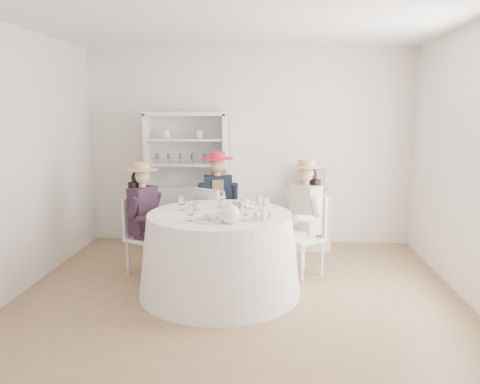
{
  "coord_description": "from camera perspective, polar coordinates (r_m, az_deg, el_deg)",
  "views": [
    {
      "loc": [
        0.3,
        -4.54,
        1.87
      ],
      "look_at": [
        0.0,
        0.1,
        1.05
      ],
      "focal_mm": 35.0,
      "sensor_mm": 36.0,
      "label": 1
    }
  ],
  "objects": [
    {
      "name": "ground",
      "position": [
        4.92,
        -0.08,
        -12.34
      ],
      "size": [
        4.5,
        4.5,
        0.0
      ],
      "primitive_type": "plane",
      "color": "olive",
      "rests_on": "ground"
    },
    {
      "name": "ceiling",
      "position": [
        4.62,
        -0.08,
        20.35
      ],
      "size": [
        4.5,
        4.5,
        0.0
      ],
      "primitive_type": "plane",
      "rotation": [
        3.14,
        0.0,
        0.0
      ],
      "color": "white",
      "rests_on": "wall_back"
    },
    {
      "name": "wall_back",
      "position": [
        6.57,
        1.06,
        5.48
      ],
      "size": [
        4.5,
        0.0,
        4.5
      ],
      "primitive_type": "plane",
      "rotation": [
        1.57,
        0.0,
        0.0
      ],
      "color": "silver",
      "rests_on": "ground"
    },
    {
      "name": "wall_front",
      "position": [
        2.61,
        -2.94,
        -1.55
      ],
      "size": [
        4.5,
        0.0,
        4.5
      ],
      "primitive_type": "plane",
      "rotation": [
        -1.57,
        0.0,
        0.0
      ],
      "color": "silver",
      "rests_on": "ground"
    },
    {
      "name": "wall_left",
      "position": [
        5.23,
        -25.55,
        3.32
      ],
      "size": [
        0.0,
        4.5,
        4.5
      ],
      "primitive_type": "plane",
      "rotation": [
        1.57,
        0.0,
        1.57
      ],
      "color": "silver",
      "rests_on": "ground"
    },
    {
      "name": "wall_right",
      "position": [
        4.97,
        26.82,
        2.92
      ],
      "size": [
        0.0,
        4.5,
        4.5
      ],
      "primitive_type": "plane",
      "rotation": [
        1.57,
        0.0,
        -1.57
      ],
      "color": "silver",
      "rests_on": "ground"
    },
    {
      "name": "tea_table",
      "position": [
        4.85,
        -2.46,
        -7.45
      ],
      "size": [
        1.66,
        1.66,
        0.84
      ],
      "rotation": [
        0.0,
        0.0,
        -0.37
      ],
      "color": "white",
      "rests_on": "ground"
    },
    {
      "name": "hutch",
      "position": [
        6.52,
        -6.38,
        -0.78
      ],
      "size": [
        1.16,
        0.59,
        1.84
      ],
      "rotation": [
        0.0,
        0.0,
        0.17
      ],
      "color": "silver",
      "rests_on": "ground"
    },
    {
      "name": "side_table",
      "position": [
        6.49,
        8.7,
        -3.31
      ],
      "size": [
        0.52,
        0.52,
        0.77
      ],
      "primitive_type": "cube",
      "rotation": [
        0.0,
        0.0,
        -0.05
      ],
      "color": "silver",
      "rests_on": "ground"
    },
    {
      "name": "hatbox",
      "position": [
        6.38,
        8.83,
        1.48
      ],
      "size": [
        0.39,
        0.39,
        0.32
      ],
      "primitive_type": "cylinder",
      "rotation": [
        0.0,
        0.0,
        0.27
      ],
      "color": "black",
      "rests_on": "side_table"
    },
    {
      "name": "guest_left",
      "position": [
        5.44,
        -11.56,
        -2.4
      ],
      "size": [
        0.54,
        0.49,
        1.28
      ],
      "rotation": [
        0.0,
        0.0,
        1.13
      ],
      "color": "silver",
      "rests_on": "ground"
    },
    {
      "name": "guest_mid",
      "position": [
        5.79,
        -2.7,
        -0.96
      ],
      "size": [
        0.5,
        0.52,
        1.36
      ],
      "rotation": [
        0.0,
        0.0,
        0.13
      ],
      "color": "silver",
      "rests_on": "ground"
    },
    {
      "name": "guest_right",
      "position": [
        5.3,
        7.8,
        -2.31
      ],
      "size": [
        0.57,
        0.55,
        1.33
      ],
      "rotation": [
        0.0,
        0.0,
        -0.89
      ],
      "color": "silver",
      "rests_on": "ground"
    },
    {
      "name": "spare_chair",
      "position": [
        5.65,
        -3.42,
        -3.89
      ],
      "size": [
        0.55,
        0.55,
        0.96
      ],
      "rotation": [
        0.0,
        0.0,
        2.56
      ],
      "color": "silver",
      "rests_on": "ground"
    },
    {
      "name": "teacup_a",
      "position": [
        4.87,
        -5.37,
        -1.85
      ],
      "size": [
        0.1,
        0.1,
        0.07
      ],
      "primitive_type": "imported",
      "rotation": [
        0.0,
        0.0,
        0.08
      ],
      "color": "white",
      "rests_on": "tea_table"
    },
    {
      "name": "teacup_b",
      "position": [
        4.99,
        -2.28,
        -1.51
      ],
      "size": [
        0.09,
        0.09,
        0.07
      ],
      "primitive_type": "imported",
      "rotation": [
        0.0,
        0.0,
        -0.23
      ],
      "color": "white",
      "rests_on": "tea_table"
    },
    {
      "name": "teacup_c",
      "position": [
        4.82,
        1.03,
        -1.93
      ],
      "size": [
        0.1,
        0.1,
        0.07
      ],
      "primitive_type": "imported",
      "rotation": [
        0.0,
        0.0,
        0.11
      ],
      "color": "white",
      "rests_on": "tea_table"
    },
    {
      "name": "flower_bowl",
      "position": [
        4.67,
        0.05,
        -2.4
      ],
      "size": [
        0.29,
        0.29,
        0.05
      ],
      "primitive_type": "imported",
      "rotation": [
        0.0,
        0.0,
        -0.44
      ],
      "color": "white",
      "rests_on": "tea_table"
    },
    {
      "name": "flower_arrangement",
      "position": [
        4.7,
        0.15,
        -1.63
      ],
      "size": [
        0.18,
        0.18,
        0.07
      ],
      "rotation": [
        0.0,
        0.0,
        0.02
      ],
      "color": "pink",
      "rests_on": "tea_table"
    },
    {
      "name": "table_teapot",
      "position": [
        4.31,
        -1.16,
        -2.73
      ],
      "size": [
        0.26,
        0.18,
        0.19
      ],
      "rotation": [
        0.0,
        0.0,
        -0.26
      ],
      "color": "white",
      "rests_on": "tea_table"
    },
    {
      "name": "sandwich_plate",
      "position": [
        4.42,
        -3.63,
        -3.3
      ],
      "size": [
        0.28,
        0.28,
        0.06
      ],
      "rotation": [
        0.0,
        0.0,
        -0.09
      ],
      "color": "white",
      "rests_on": "tea_table"
    },
    {
      "name": "cupcake_stand",
      "position": [
        4.45,
        2.82,
        -2.43
      ],
      "size": [
        0.21,
        0.21,
        0.2
      ],
      "rotation": [
        0.0,
        0.0,
        -0.08
      ],
      "color": "white",
      "rests_on": "tea_table"
    },
    {
      "name": "stemware_set",
      "position": [
        4.72,
        -2.51,
        -1.69
      ],
      "size": [
        0.9,
        0.87,
        0.15
      ],
      "color": "white",
      "rests_on": "tea_table"
    }
  ]
}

